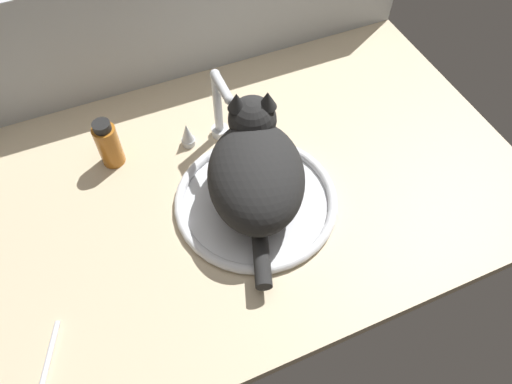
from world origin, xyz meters
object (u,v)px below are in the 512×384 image
faucet (219,113)px  toothbrush (43,379)px  cat (255,168)px  sink_basin (256,201)px  amber_bottle (108,144)px

faucet → toothbrush: 62.17cm
faucet → cat: (0.57, -19.09, 2.37)cm
sink_basin → toothbrush: bearing=-158.0°
amber_bottle → cat: bearing=-40.4°
faucet → cat: 19.25cm
amber_bottle → faucet: bearing=-6.1°
faucet → amber_bottle: (-24.98, 2.68, -1.88)cm
faucet → cat: cat is taller
cat → toothbrush: bearing=-156.5°
sink_basin → amber_bottle: amber_bottle is taller
toothbrush → sink_basin: bearing=22.0°
faucet → amber_bottle: faucet is taller
sink_basin → amber_bottle: bearing=136.9°
cat → amber_bottle: 33.84cm
sink_basin → cat: cat is taller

